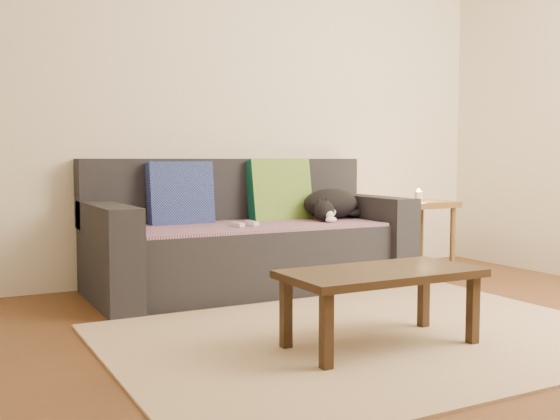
{
  "coord_description": "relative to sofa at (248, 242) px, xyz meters",
  "views": [
    {
      "loc": [
        -1.86,
        -2.39,
        0.87
      ],
      "look_at": [
        0.05,
        1.2,
        0.55
      ],
      "focal_mm": 42.0,
      "sensor_mm": 36.0,
      "label": 1
    }
  ],
  "objects": [
    {
      "name": "cushion_navy",
      "position": [
        -0.41,
        0.17,
        0.32
      ],
      "size": [
        0.43,
        0.15,
        0.44
      ],
      "primitive_type": "cube",
      "rotation": [
        -0.11,
        0.0,
        0.0
      ],
      "color": "#11154B",
      "rests_on": "throw_blanket"
    },
    {
      "name": "back_wall",
      "position": [
        0.0,
        0.43,
        0.99
      ],
      "size": [
        4.5,
        0.04,
        2.6
      ],
      "primitive_type": "cube",
      "color": "beige",
      "rests_on": "ground"
    },
    {
      "name": "side_table",
      "position": [
        1.34,
        -0.15,
        0.15
      ],
      "size": [
        0.44,
        0.44,
        0.56
      ],
      "color": "brown",
      "rests_on": "ground"
    },
    {
      "name": "cat",
      "position": [
        0.64,
        -0.03,
        0.23
      ],
      "size": [
        0.5,
        0.45,
        0.22
      ],
      "rotation": [
        0.0,
        0.0,
        0.21
      ],
      "color": "black",
      "rests_on": "throw_blanket"
    },
    {
      "name": "cushion_green",
      "position": [
        0.33,
        0.17,
        0.32
      ],
      "size": [
        0.46,
        0.19,
        0.48
      ],
      "primitive_type": "cube",
      "rotation": [
        -0.17,
        0.0,
        0.0
      ],
      "color": "#0B4934",
      "rests_on": "throw_blanket"
    },
    {
      "name": "wii_remote_b",
      "position": [
        -0.06,
        -0.19,
        0.15
      ],
      "size": [
        0.04,
        0.15,
        0.03
      ],
      "primitive_type": "cube",
      "rotation": [
        0.0,
        0.0,
        1.52
      ],
      "color": "white",
      "rests_on": "throw_blanket"
    },
    {
      "name": "coffee_table",
      "position": [
        -0.06,
        -1.57,
        0.01
      ],
      "size": [
        0.91,
        0.45,
        0.36
      ],
      "color": "black",
      "rests_on": "rug"
    },
    {
      "name": "candle",
      "position": [
        1.34,
        -0.15,
        0.28
      ],
      "size": [
        0.06,
        0.06,
        0.09
      ],
      "color": "beige",
      "rests_on": "side_table"
    },
    {
      "name": "ground",
      "position": [
        0.0,
        -1.57,
        -0.31
      ],
      "size": [
        4.5,
        4.5,
        0.0
      ],
      "primitive_type": "plane",
      "color": "brown",
      "rests_on": "ground"
    },
    {
      "name": "sofa",
      "position": [
        0.0,
        0.0,
        0.0
      ],
      "size": [
        2.1,
        0.94,
        0.87
      ],
      "color": "#232328",
      "rests_on": "ground"
    },
    {
      "name": "throw_blanket",
      "position": [
        0.0,
        -0.09,
        0.12
      ],
      "size": [
        1.66,
        0.74,
        0.02
      ],
      "primitive_type": "cube",
      "color": "#442B51",
      "rests_on": "sofa"
    },
    {
      "name": "rug",
      "position": [
        0.0,
        -1.42,
        -0.3
      ],
      "size": [
        2.5,
        1.8,
        0.01
      ],
      "primitive_type": "cube",
      "color": "tan",
      "rests_on": "ground"
    },
    {
      "name": "wii_remote_a",
      "position": [
        -0.17,
        -0.22,
        0.15
      ],
      "size": [
        0.04,
        0.15,
        0.03
      ],
      "primitive_type": "cube",
      "rotation": [
        0.0,
        0.0,
        1.58
      ],
      "color": "white",
      "rests_on": "throw_blanket"
    }
  ]
}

